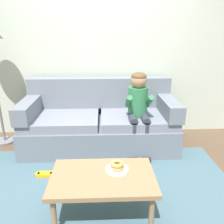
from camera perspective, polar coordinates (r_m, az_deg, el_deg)
name	(u,v)px	position (r m, az deg, el deg)	size (l,w,h in m)	color
ground	(101,178)	(2.72, -2.79, -16.28)	(10.00, 10.00, 0.00)	brown
wall_back	(100,45)	(3.62, -3.04, 16.34)	(8.00, 0.10, 2.80)	beige
area_rug	(101,192)	(2.52, -2.83, -19.47)	(2.91, 1.84, 0.01)	#476675
couch	(100,123)	(3.31, -3.06, -2.77)	(2.12, 0.90, 0.95)	slate
coffee_table	(103,180)	(2.08, -2.30, -16.64)	(0.91, 0.56, 0.41)	#937551
person_child	(138,105)	(3.04, 6.65, 1.65)	(0.34, 0.58, 1.10)	#337A4C
plate	(117,169)	(2.11, 1.30, -14.19)	(0.21, 0.21, 0.01)	white
donut	(117,167)	(2.10, 1.31, -13.62)	(0.12, 0.12, 0.04)	tan
donut_second	(117,164)	(2.08, 1.32, -12.79)	(0.12, 0.12, 0.04)	tan
toy_controller	(45,175)	(2.84, -16.44, -14.84)	(0.23, 0.09, 0.05)	gold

